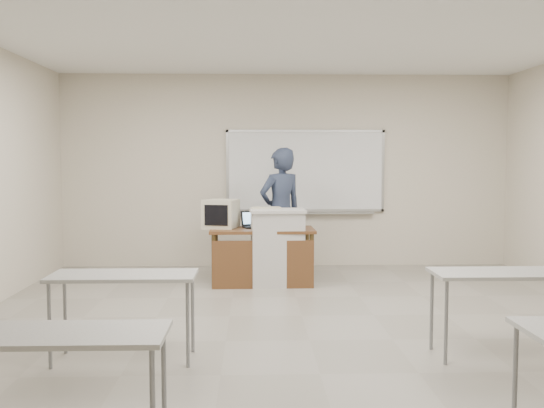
{
  "coord_description": "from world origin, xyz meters",
  "views": [
    {
      "loc": [
        -0.52,
        -5.5,
        1.67
      ],
      "look_at": [
        -0.28,
        2.2,
        1.11
      ],
      "focal_mm": 40.0,
      "sensor_mm": 36.0,
      "label": 1
    }
  ],
  "objects_px": {
    "laptop": "(255,223)",
    "presenter": "(281,212)",
    "crt_monitor": "(222,214)",
    "whiteboard": "(305,172)",
    "instructor_desk": "(262,245)",
    "mouse": "(286,229)",
    "keyboard": "(266,208)",
    "podium": "(277,247)"
  },
  "relations": [
    {
      "from": "laptop",
      "to": "presenter",
      "type": "height_order",
      "value": "presenter"
    },
    {
      "from": "crt_monitor",
      "to": "presenter",
      "type": "bearing_deg",
      "value": 41.77
    },
    {
      "from": "whiteboard",
      "to": "instructor_desk",
      "type": "bearing_deg",
      "value": -115.33
    },
    {
      "from": "whiteboard",
      "to": "mouse",
      "type": "height_order",
      "value": "whiteboard"
    },
    {
      "from": "keyboard",
      "to": "whiteboard",
      "type": "bearing_deg",
      "value": 64.41
    },
    {
      "from": "whiteboard",
      "to": "instructor_desk",
      "type": "relative_size",
      "value": 1.78
    },
    {
      "from": "crt_monitor",
      "to": "keyboard",
      "type": "distance_m",
      "value": 0.62
    },
    {
      "from": "instructor_desk",
      "to": "keyboard",
      "type": "relative_size",
      "value": 3.47
    },
    {
      "from": "instructor_desk",
      "to": "presenter",
      "type": "xyz_separation_m",
      "value": [
        0.27,
        0.67,
        0.39
      ]
    },
    {
      "from": "keyboard",
      "to": "laptop",
      "type": "bearing_deg",
      "value": 130.45
    },
    {
      "from": "instructor_desk",
      "to": "mouse",
      "type": "height_order",
      "value": "mouse"
    },
    {
      "from": "presenter",
      "to": "podium",
      "type": "bearing_deg",
      "value": 53.88
    },
    {
      "from": "instructor_desk",
      "to": "crt_monitor",
      "type": "distance_m",
      "value": 0.72
    },
    {
      "from": "instructor_desk",
      "to": "podium",
      "type": "xyz_separation_m",
      "value": [
        0.2,
        0.01,
        -0.03
      ]
    },
    {
      "from": "crt_monitor",
      "to": "mouse",
      "type": "bearing_deg",
      "value": -6.54
    },
    {
      "from": "whiteboard",
      "to": "podium",
      "type": "xyz_separation_m",
      "value": [
        -0.5,
        -1.47,
        -0.97
      ]
    },
    {
      "from": "presenter",
      "to": "keyboard",
      "type": "bearing_deg",
      "value": 39.03
    },
    {
      "from": "podium",
      "to": "keyboard",
      "type": "height_order",
      "value": "keyboard"
    },
    {
      "from": "instructor_desk",
      "to": "laptop",
      "type": "bearing_deg",
      "value": 109.76
    },
    {
      "from": "crt_monitor",
      "to": "laptop",
      "type": "xyz_separation_m",
      "value": [
        0.45,
        0.03,
        -0.14
      ]
    },
    {
      "from": "whiteboard",
      "to": "keyboard",
      "type": "relative_size",
      "value": 6.16
    },
    {
      "from": "laptop",
      "to": "mouse",
      "type": "distance_m",
      "value": 0.54
    },
    {
      "from": "instructor_desk",
      "to": "crt_monitor",
      "type": "height_order",
      "value": "crt_monitor"
    },
    {
      "from": "keyboard",
      "to": "presenter",
      "type": "xyz_separation_m",
      "value": [
        0.22,
        0.57,
        -0.11
      ]
    },
    {
      "from": "podium",
      "to": "laptop",
      "type": "distance_m",
      "value": 0.49
    },
    {
      "from": "podium",
      "to": "mouse",
      "type": "relative_size",
      "value": 9.87
    },
    {
      "from": "whiteboard",
      "to": "crt_monitor",
      "type": "relative_size",
      "value": 5.27
    },
    {
      "from": "crt_monitor",
      "to": "mouse",
      "type": "height_order",
      "value": "crt_monitor"
    },
    {
      "from": "podium",
      "to": "mouse",
      "type": "xyz_separation_m",
      "value": [
        0.11,
        -0.1,
        0.26
      ]
    },
    {
      "from": "mouse",
      "to": "keyboard",
      "type": "relative_size",
      "value": 0.26
    },
    {
      "from": "crt_monitor",
      "to": "podium",
      "type": "bearing_deg",
      "value": -2.47
    },
    {
      "from": "laptop",
      "to": "mouse",
      "type": "bearing_deg",
      "value": -59.87
    },
    {
      "from": "whiteboard",
      "to": "mouse",
      "type": "distance_m",
      "value": 1.77
    },
    {
      "from": "laptop",
      "to": "mouse",
      "type": "height_order",
      "value": "laptop"
    },
    {
      "from": "crt_monitor",
      "to": "presenter",
      "type": "relative_size",
      "value": 0.26
    },
    {
      "from": "podium",
      "to": "mouse",
      "type": "height_order",
      "value": "podium"
    },
    {
      "from": "whiteboard",
      "to": "keyboard",
      "type": "distance_m",
      "value": 1.6
    },
    {
      "from": "presenter",
      "to": "crt_monitor",
      "type": "bearing_deg",
      "value": -2.18
    },
    {
      "from": "instructor_desk",
      "to": "podium",
      "type": "distance_m",
      "value": 0.2
    },
    {
      "from": "presenter",
      "to": "laptop",
      "type": "bearing_deg",
      "value": 17.35
    },
    {
      "from": "podium",
      "to": "keyboard",
      "type": "bearing_deg",
      "value": 148.7
    },
    {
      "from": "laptop",
      "to": "instructor_desk",
      "type": "bearing_deg",
      "value": -88.16
    }
  ]
}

